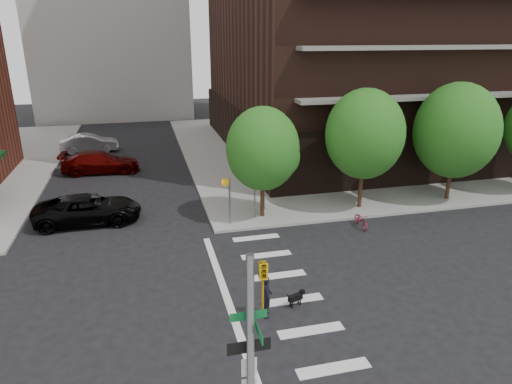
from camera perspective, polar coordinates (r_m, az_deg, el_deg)
ground at (r=17.91m, az=-4.80°, el=-14.59°), size 120.00×120.00×0.00m
sidewalk_ne at (r=45.55m, az=16.30°, el=5.90°), size 39.00×33.00×0.15m
crosswalk at (r=18.31m, az=2.23°, el=-13.68°), size 3.85×13.00×0.01m
tree_a at (r=24.76m, az=0.84°, el=5.41°), size 4.00×4.00×5.90m
tree_b at (r=26.79m, az=13.44°, el=7.05°), size 4.50×4.50×6.65m
tree_c at (r=30.02m, az=23.75°, el=7.03°), size 5.00×5.00×6.80m
pedestrian_signal at (r=24.48m, az=-2.65°, el=-0.12°), size 2.18×0.67×2.60m
parked_car_black at (r=26.77m, az=-20.27°, el=-2.05°), size 2.62×5.67×1.58m
parked_car_maroon at (r=36.21m, az=-18.87°, el=3.55°), size 2.62×5.79×1.64m
parked_car_silver at (r=43.03m, az=-20.09°, el=5.75°), size 2.02×4.95×1.60m
scooter at (r=25.33m, az=13.01°, el=-3.42°), size 0.61×1.60×0.83m
dog_walker at (r=17.16m, az=1.31°, el=-12.89°), size 0.66×0.48×1.65m
dog at (r=18.02m, az=5.05°, el=-12.94°), size 0.71×0.36×0.59m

